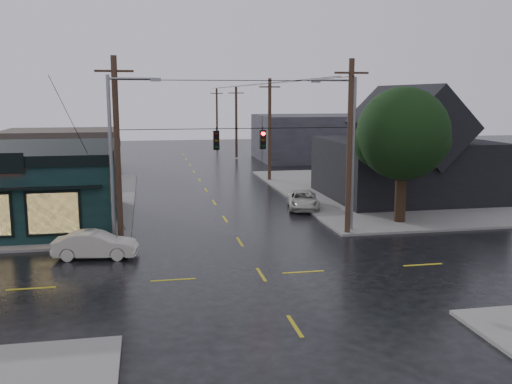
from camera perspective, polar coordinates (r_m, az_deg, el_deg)
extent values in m
plane|color=black|center=(26.37, 0.52, -8.26)|extent=(160.00, 160.00, 0.00)
cube|color=slate|center=(51.75, 18.08, 0.26)|extent=(28.00, 28.00, 0.15)
cube|color=black|center=(46.50, 14.61, 2.31)|extent=(12.00, 11.00, 4.50)
cylinder|color=black|center=(37.23, 14.28, 0.37)|extent=(0.70, 0.70, 4.28)
sphere|color=black|center=(36.85, 14.50, 5.67)|extent=(5.83, 5.83, 5.83)
cylinder|color=black|center=(31.53, -1.83, 6.37)|extent=(13.00, 0.04, 0.04)
cube|color=#383028|center=(65.47, -18.88, 3.98)|extent=(12.00, 10.00, 4.40)
cube|color=#2A2A30|center=(72.88, 5.83, 5.46)|extent=(14.00, 12.00, 5.60)
imported|color=#B7B3A1|center=(29.90, -15.75, -5.10)|extent=(4.30, 1.98, 1.37)
imported|color=#B7B5A9|center=(41.17, 4.72, -0.83)|extent=(2.97, 4.88, 1.27)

